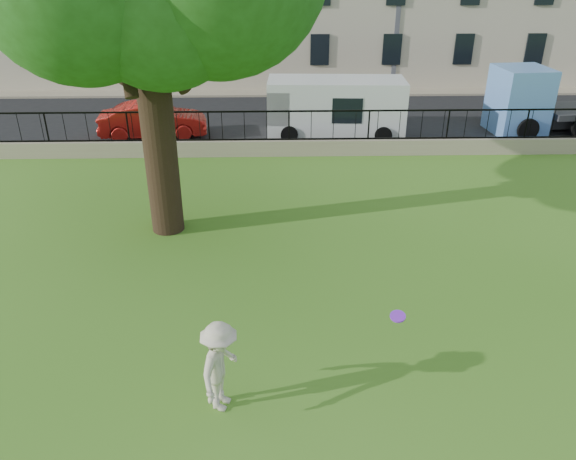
{
  "coord_description": "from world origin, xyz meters",
  "views": [
    {
      "loc": [
        -0.58,
        -8.46,
        7.17
      ],
      "look_at": [
        -0.26,
        3.5,
        1.09
      ],
      "focal_mm": 35.0,
      "sensor_mm": 36.0,
      "label": 1
    }
  ],
  "objects_px": {
    "frisbee": "(398,316)",
    "blue_truck": "(569,99)",
    "man": "(221,367)",
    "red_sedan": "(153,120)",
    "white_van": "(336,108)"
  },
  "relations": [
    {
      "from": "frisbee",
      "to": "blue_truck",
      "type": "relative_size",
      "value": 0.04
    },
    {
      "from": "man",
      "to": "red_sedan",
      "type": "bearing_deg",
      "value": 33.2
    },
    {
      "from": "red_sedan",
      "to": "white_van",
      "type": "xyz_separation_m",
      "value": [
        7.56,
        0.06,
        0.45
      ]
    },
    {
      "from": "red_sedan",
      "to": "white_van",
      "type": "relative_size",
      "value": 0.78
    },
    {
      "from": "blue_truck",
      "to": "red_sedan",
      "type": "bearing_deg",
      "value": 176.76
    },
    {
      "from": "white_van",
      "to": "blue_truck",
      "type": "xyz_separation_m",
      "value": [
        9.97,
        0.47,
        0.19
      ]
    },
    {
      "from": "red_sedan",
      "to": "man",
      "type": "bearing_deg",
      "value": -171.8
    },
    {
      "from": "frisbee",
      "to": "red_sedan",
      "type": "xyz_separation_m",
      "value": [
        -7.07,
        15.03,
        -0.79
      ]
    },
    {
      "from": "frisbee",
      "to": "white_van",
      "type": "bearing_deg",
      "value": 88.15
    },
    {
      "from": "frisbee",
      "to": "white_van",
      "type": "distance_m",
      "value": 15.1
    },
    {
      "from": "man",
      "to": "blue_truck",
      "type": "relative_size",
      "value": 0.27
    },
    {
      "from": "red_sedan",
      "to": "blue_truck",
      "type": "relative_size",
      "value": 0.67
    },
    {
      "from": "man",
      "to": "frisbee",
      "type": "xyz_separation_m",
      "value": [
        3.03,
        0.46,
        0.64
      ]
    },
    {
      "from": "frisbee",
      "to": "blue_truck",
      "type": "xyz_separation_m",
      "value": [
        10.46,
        15.56,
        -0.14
      ]
    },
    {
      "from": "white_van",
      "to": "blue_truck",
      "type": "bearing_deg",
      "value": 5.61
    }
  ]
}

